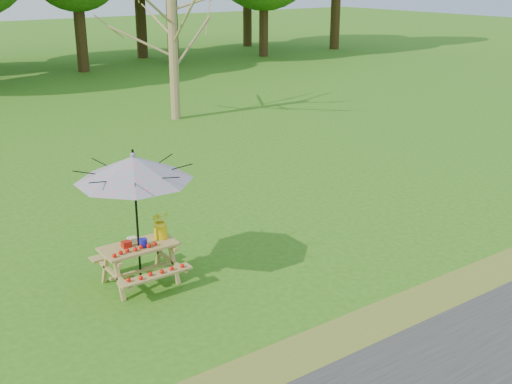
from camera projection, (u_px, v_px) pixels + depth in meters
ground at (166, 291)px, 10.15m from camera, size 120.00×120.00×0.00m
drygrass_strip at (273, 377)px, 8.00m from camera, size 120.00×1.20×0.01m
picnic_table at (140, 265)px, 10.32m from camera, size 1.20×1.32×0.67m
patio_umbrella at (134, 169)px, 9.79m from camera, size 2.42×2.42×2.25m
produce_bins at (135, 242)px, 10.18m from camera, size 0.36×0.42×0.13m
tomatoes_row at (135, 249)px, 9.98m from camera, size 0.77×0.13×0.07m
flower_bucket at (160, 224)px, 10.39m from camera, size 0.30×0.27×0.48m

